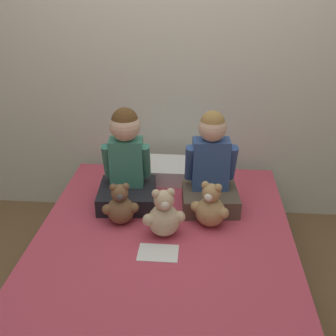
{
  "coord_description": "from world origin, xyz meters",
  "views": [
    {
      "loc": [
        0.19,
        -1.9,
        1.76
      ],
      "look_at": [
        0.0,
        0.32,
        0.7
      ],
      "focal_mm": 45.0,
      "sensor_mm": 36.0,
      "label": 1
    }
  ],
  "objects_px": {
    "pillow_at_headboard": "(173,171)",
    "sign_card": "(158,253)",
    "teddy_bear_held_by_right_child": "(210,208)",
    "bed": "(163,270)",
    "child_on_right": "(211,169)",
    "teddy_bear_held_by_left_child": "(120,206)",
    "teddy_bear_between_children": "(164,216)",
    "child_on_left": "(126,165)"
  },
  "relations": [
    {
      "from": "bed",
      "to": "sign_card",
      "type": "xyz_separation_m",
      "value": [
        -0.01,
        -0.13,
        0.21
      ]
    },
    {
      "from": "teddy_bear_between_children",
      "to": "teddy_bear_held_by_right_child",
      "type": "bearing_deg",
      "value": 9.26
    },
    {
      "from": "bed",
      "to": "teddy_bear_held_by_left_child",
      "type": "relative_size",
      "value": 7.39
    },
    {
      "from": "sign_card",
      "to": "child_on_left",
      "type": "bearing_deg",
      "value": 115.32
    },
    {
      "from": "teddy_bear_held_by_right_child",
      "to": "bed",
      "type": "bearing_deg",
      "value": -126.87
    },
    {
      "from": "teddy_bear_held_by_left_child",
      "to": "bed",
      "type": "bearing_deg",
      "value": -41.68
    },
    {
      "from": "bed",
      "to": "child_on_right",
      "type": "height_order",
      "value": "child_on_right"
    },
    {
      "from": "teddy_bear_held_by_left_child",
      "to": "teddy_bear_held_by_right_child",
      "type": "distance_m",
      "value": 0.51
    },
    {
      "from": "child_on_right",
      "to": "teddy_bear_between_children",
      "type": "height_order",
      "value": "child_on_right"
    },
    {
      "from": "pillow_at_headboard",
      "to": "teddy_bear_held_by_right_child",
      "type": "bearing_deg",
      "value": -66.29
    },
    {
      "from": "child_on_left",
      "to": "teddy_bear_held_by_left_child",
      "type": "height_order",
      "value": "child_on_left"
    },
    {
      "from": "bed",
      "to": "child_on_left",
      "type": "distance_m",
      "value": 0.67
    },
    {
      "from": "teddy_bear_held_by_left_child",
      "to": "pillow_at_headboard",
      "type": "bearing_deg",
      "value": 54.51
    },
    {
      "from": "child_on_right",
      "to": "teddy_bear_between_children",
      "type": "bearing_deg",
      "value": -131.48
    },
    {
      "from": "bed",
      "to": "pillow_at_headboard",
      "type": "relative_size",
      "value": 3.16
    },
    {
      "from": "teddy_bear_between_children",
      "to": "sign_card",
      "type": "bearing_deg",
      "value": -109.19
    },
    {
      "from": "sign_card",
      "to": "teddy_bear_between_children",
      "type": "bearing_deg",
      "value": 86.04
    },
    {
      "from": "bed",
      "to": "child_on_left",
      "type": "relative_size",
      "value": 3.06
    },
    {
      "from": "bed",
      "to": "teddy_bear_held_by_right_child",
      "type": "relative_size",
      "value": 6.87
    },
    {
      "from": "child_on_left",
      "to": "teddy_bear_held_by_left_child",
      "type": "bearing_deg",
      "value": -93.86
    },
    {
      "from": "teddy_bear_between_children",
      "to": "sign_card",
      "type": "height_order",
      "value": "teddy_bear_between_children"
    },
    {
      "from": "pillow_at_headboard",
      "to": "sign_card",
      "type": "xyz_separation_m",
      "value": [
        -0.01,
        -0.87,
        -0.05
      ]
    },
    {
      "from": "bed",
      "to": "sign_card",
      "type": "bearing_deg",
      "value": -96.39
    },
    {
      "from": "child_on_right",
      "to": "teddy_bear_between_children",
      "type": "distance_m",
      "value": 0.45
    },
    {
      "from": "teddy_bear_held_by_left_child",
      "to": "teddy_bear_between_children",
      "type": "bearing_deg",
      "value": -33.17
    },
    {
      "from": "teddy_bear_held_by_left_child",
      "to": "teddy_bear_held_by_right_child",
      "type": "relative_size",
      "value": 0.93
    },
    {
      "from": "child_on_right",
      "to": "sign_card",
      "type": "height_order",
      "value": "child_on_right"
    },
    {
      "from": "bed",
      "to": "teddy_bear_held_by_right_child",
      "type": "height_order",
      "value": "teddy_bear_held_by_right_child"
    },
    {
      "from": "bed",
      "to": "teddy_bear_held_by_left_child",
      "type": "xyz_separation_m",
      "value": [
        -0.26,
        0.15,
        0.32
      ]
    },
    {
      "from": "sign_card",
      "to": "bed",
      "type": "bearing_deg",
      "value": 83.61
    },
    {
      "from": "child_on_right",
      "to": "sign_card",
      "type": "relative_size",
      "value": 2.88
    },
    {
      "from": "child_on_right",
      "to": "teddy_bear_between_children",
      "type": "relative_size",
      "value": 2.14
    },
    {
      "from": "teddy_bear_between_children",
      "to": "pillow_at_headboard",
      "type": "bearing_deg",
      "value": 74.6
    },
    {
      "from": "bed",
      "to": "pillow_at_headboard",
      "type": "height_order",
      "value": "pillow_at_headboard"
    },
    {
      "from": "sign_card",
      "to": "child_on_right",
      "type": "bearing_deg",
      "value": 62.96
    },
    {
      "from": "teddy_bear_held_by_right_child",
      "to": "sign_card",
      "type": "height_order",
      "value": "teddy_bear_held_by_right_child"
    },
    {
      "from": "teddy_bear_held_by_right_child",
      "to": "pillow_at_headboard",
      "type": "distance_m",
      "value": 0.63
    },
    {
      "from": "child_on_right",
      "to": "bed",
      "type": "bearing_deg",
      "value": -127.77
    },
    {
      "from": "teddy_bear_held_by_right_child",
      "to": "teddy_bear_between_children",
      "type": "xyz_separation_m",
      "value": [
        -0.26,
        -0.12,
        0.0
      ]
    },
    {
      "from": "teddy_bear_held_by_right_child",
      "to": "teddy_bear_held_by_left_child",
      "type": "bearing_deg",
      "value": -158.04
    },
    {
      "from": "pillow_at_headboard",
      "to": "sign_card",
      "type": "bearing_deg",
      "value": -90.94
    },
    {
      "from": "teddy_bear_held_by_right_child",
      "to": "teddy_bear_between_children",
      "type": "height_order",
      "value": "teddy_bear_between_children"
    }
  ]
}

